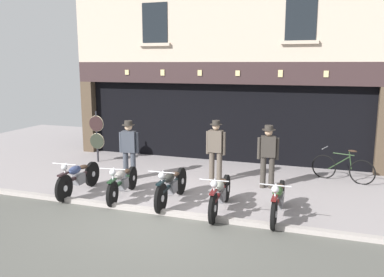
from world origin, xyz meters
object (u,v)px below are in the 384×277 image
motorcycle_right (278,199)px  salesman_left (129,147)px  motorcycle_center_left (122,181)px  leaning_bicycle (343,168)px  salesman_right (268,153)px  advert_board_near (292,117)px  motorcycle_center (171,185)px  advert_board_far (324,117)px  tyre_sign_pole (97,133)px  motorcycle_left (78,177)px  shopkeeper_center (216,148)px  motorcycle_center_right (220,193)px

motorcycle_right → salesman_left: salesman_left is taller
motorcycle_center_left → leaning_bicycle: 6.10m
salesman_right → advert_board_near: advert_board_near is taller
motorcycle_center → salesman_right: 2.80m
leaning_bicycle → advert_board_near: bearing=66.7°
motorcycle_center_left → advert_board_far: advert_board_far is taller
motorcycle_center → leaning_bicycle: bearing=-142.0°
tyre_sign_pole → advert_board_near: size_ratio=1.90×
motorcycle_left → leaning_bicycle: motorcycle_left is taller
salesman_left → motorcycle_left: bearing=59.1°
motorcycle_right → tyre_sign_pole: size_ratio=1.15×
motorcycle_center_left → salesman_left: size_ratio=1.16×
motorcycle_right → leaning_bicycle: size_ratio=1.17×
shopkeeper_center → advert_board_near: bearing=-123.0°
motorcycle_center → advert_board_far: bearing=-127.5°
advert_board_far → motorcycle_center_left: bearing=-134.6°
tyre_sign_pole → advert_board_far: (7.14, 1.61, 0.65)m
salesman_right → motorcycle_center: bearing=35.3°
motorcycle_center_left → shopkeeper_center: (1.79, 2.08, 0.55)m
motorcycle_center_right → advert_board_far: 5.34m
salesman_right → tyre_sign_pole: bearing=-19.7°
shopkeeper_center → tyre_sign_pole: shopkeeper_center is taller
salesman_left → salesman_right: bearing=175.7°
motorcycle_center_right → motorcycle_right: bearing=179.9°
motorcycle_left → motorcycle_center_right: size_ratio=0.96×
motorcycle_left → salesman_right: bearing=-158.6°
motorcycle_center_right → motorcycle_center_left: bearing=-6.9°
advert_board_far → salesman_left: bearing=-149.3°
motorcycle_center_left → shopkeeper_center: shopkeeper_center is taller
motorcycle_left → shopkeeper_center: shopkeeper_center is taller
shopkeeper_center → advert_board_far: size_ratio=1.62×
motorcycle_center → motorcycle_right: bearing=175.2°
motorcycle_center_left → tyre_sign_pole: tyre_sign_pole is taller
motorcycle_center_left → motorcycle_right: 3.78m
tyre_sign_pole → motorcycle_left: bearing=-66.1°
motorcycle_center_right → shopkeeper_center: size_ratio=1.19×
motorcycle_center → advert_board_near: bearing=-118.5°
motorcycle_center → leaning_bicycle: 5.05m
motorcycle_center → motorcycle_center_right: motorcycle_center is taller
motorcycle_center_right → tyre_sign_pole: 6.03m
motorcycle_left → advert_board_near: size_ratio=2.19×
salesman_left → advert_board_near: advert_board_near is taller
motorcycle_center_right → motorcycle_right: (1.26, 0.07, -0.01)m
motorcycle_left → tyre_sign_pole: 3.42m
motorcycle_center → motorcycle_center_right: size_ratio=1.00×
motorcycle_right → motorcycle_center_left: bearing=-1.9°
motorcycle_center_right → advert_board_near: size_ratio=2.28×
advert_board_near → advert_board_far: bearing=0.0°
salesman_left → tyre_sign_pole: bearing=-47.2°
motorcycle_center_right → salesman_right: size_ratio=1.22×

